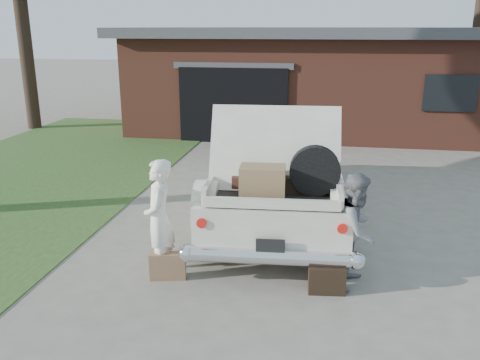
# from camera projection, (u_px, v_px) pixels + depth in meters

# --- Properties ---
(ground) EXTENTS (90.00, 90.00, 0.00)m
(ground) POSITION_uv_depth(u_px,v_px,m) (233.00, 263.00, 7.43)
(ground) COLOR gray
(ground) RESTS_ON ground
(grass_strip) EXTENTS (6.00, 16.00, 0.02)m
(grass_strip) POSITION_uv_depth(u_px,v_px,m) (13.00, 184.00, 11.17)
(grass_strip) COLOR #2D4C1E
(grass_strip) RESTS_ON ground
(house) EXTENTS (12.80, 7.80, 3.30)m
(house) POSITION_uv_depth(u_px,v_px,m) (322.00, 76.00, 17.60)
(house) COLOR brown
(house) RESTS_ON ground
(sedan) EXTENTS (2.59, 5.83, 2.23)m
(sedan) POSITION_uv_depth(u_px,v_px,m) (278.00, 171.00, 9.15)
(sedan) COLOR white
(sedan) RESTS_ON ground
(woman_left) EXTENTS (0.53, 0.68, 1.65)m
(woman_left) POSITION_uv_depth(u_px,v_px,m) (159.00, 219.00, 6.89)
(woman_left) COLOR white
(woman_left) RESTS_ON ground
(woman_right) EXTENTS (0.81, 0.91, 1.54)m
(woman_right) POSITION_uv_depth(u_px,v_px,m) (356.00, 230.00, 6.66)
(woman_right) COLOR slate
(woman_right) RESTS_ON ground
(suitcase_left) EXTENTS (0.51, 0.26, 0.38)m
(suitcase_left) POSITION_uv_depth(u_px,v_px,m) (168.00, 266.00, 6.94)
(suitcase_left) COLOR #926B4A
(suitcase_left) RESTS_ON ground
(suitcase_right) EXTENTS (0.49, 0.20, 0.37)m
(suitcase_right) POSITION_uv_depth(u_px,v_px,m) (327.00, 281.00, 6.55)
(suitcase_right) COLOR black
(suitcase_right) RESTS_ON ground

